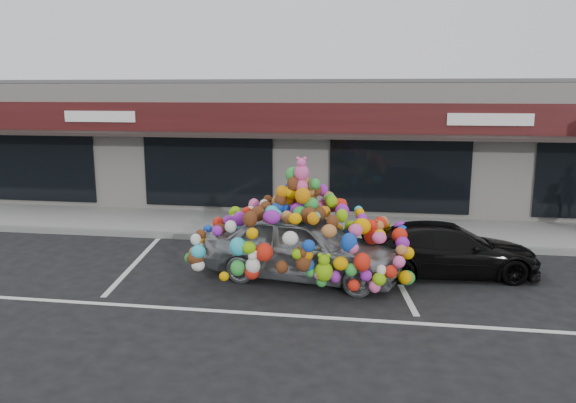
# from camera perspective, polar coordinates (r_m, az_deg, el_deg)

# --- Properties ---
(ground) EXTENTS (90.00, 90.00, 0.00)m
(ground) POSITION_cam_1_polar(r_m,az_deg,el_deg) (12.54, -2.07, -7.25)
(ground) COLOR black
(ground) RESTS_ON ground
(shop_building) EXTENTS (24.00, 7.20, 4.31)m
(shop_building) POSITION_cam_1_polar(r_m,az_deg,el_deg) (20.32, 2.48, 6.11)
(shop_building) COLOR beige
(shop_building) RESTS_ON ground
(sidewalk) EXTENTS (26.00, 3.00, 0.15)m
(sidewalk) POSITION_cam_1_polar(r_m,az_deg,el_deg) (16.31, 0.63, -2.60)
(sidewalk) COLOR gray
(sidewalk) RESTS_ON ground
(kerb) EXTENTS (26.00, 0.18, 0.16)m
(kerb) POSITION_cam_1_polar(r_m,az_deg,el_deg) (14.88, -0.22, -3.96)
(kerb) COLOR slate
(kerb) RESTS_ON ground
(parking_stripe_left) EXTENTS (0.73, 4.37, 0.01)m
(parking_stripe_left) POSITION_cam_1_polar(r_m,az_deg,el_deg) (13.67, -15.25, -6.06)
(parking_stripe_left) COLOR silver
(parking_stripe_left) RESTS_ON ground
(parking_stripe_mid) EXTENTS (0.73, 4.37, 0.01)m
(parking_stripe_mid) POSITION_cam_1_polar(r_m,az_deg,el_deg) (12.53, 10.90, -7.46)
(parking_stripe_mid) COLOR silver
(parking_stripe_mid) RESTS_ON ground
(lane_line) EXTENTS (14.00, 0.12, 0.01)m
(lane_line) POSITION_cam_1_polar(r_m,az_deg,el_deg) (10.18, 6.72, -11.81)
(lane_line) COLOR silver
(lane_line) RESTS_ON ground
(toy_car) EXTENTS (3.05, 4.76, 2.62)m
(toy_car) POSITION_cam_1_polar(r_m,az_deg,el_deg) (11.97, 1.53, -3.73)
(toy_car) COLOR #B3B9BF
(toy_car) RESTS_ON ground
(black_sedan) EXTENTS (2.05, 4.05, 1.13)m
(black_sedan) POSITION_cam_1_polar(r_m,az_deg,el_deg) (12.77, 15.91, -4.70)
(black_sedan) COLOR black
(black_sedan) RESTS_ON ground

